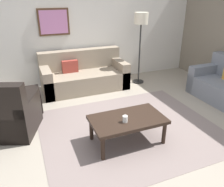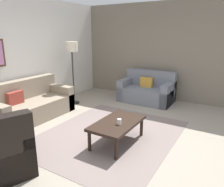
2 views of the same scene
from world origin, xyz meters
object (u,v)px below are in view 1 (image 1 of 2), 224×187
at_px(coffee_table, 127,121).
at_px(framed_artwork, 54,22).
at_px(ottoman, 26,101).
at_px(lamp_standing, 141,26).
at_px(armchair_leather, 8,117).
at_px(couch_main, 83,76).
at_px(cup, 125,119).

height_order(coffee_table, framed_artwork, framed_artwork).
relative_size(ottoman, coffee_table, 0.51).
relative_size(ottoman, lamp_standing, 0.33).
relative_size(armchair_leather, coffee_table, 0.94).
height_order(lamp_standing, framed_artwork, framed_artwork).
xyz_separation_m(ottoman, coffee_table, (1.38, -1.67, 0.16)).
relative_size(ottoman, framed_artwork, 0.81).
bearing_deg(armchair_leather, lamp_standing, 23.13).
relative_size(lamp_standing, framed_artwork, 2.47).
height_order(ottoman, coffee_table, coffee_table).
distance_m(couch_main, cup, 2.47).
relative_size(coffee_table, lamp_standing, 0.64).
xyz_separation_m(armchair_leather, cup, (1.59, -0.98, 0.15)).
relative_size(couch_main, cup, 20.04).
bearing_deg(coffee_table, framed_artwork, 100.72).
height_order(ottoman, framed_artwork, framed_artwork).
bearing_deg(cup, ottoman, 126.37).
distance_m(ottoman, lamp_standing, 3.05).
distance_m(couch_main, armchair_leather, 2.22).
height_order(armchair_leather, framed_artwork, framed_artwork).
xyz_separation_m(cup, lamp_standing, (1.46, 2.29, 0.95)).
xyz_separation_m(couch_main, cup, (-0.06, -2.47, 0.16)).
bearing_deg(couch_main, framed_artwork, 140.97).
bearing_deg(cup, lamp_standing, 57.42).
relative_size(cup, lamp_standing, 0.06).
distance_m(couch_main, ottoman, 1.54).
relative_size(couch_main, armchair_leather, 1.90).
relative_size(couch_main, coffee_table, 1.78).
distance_m(armchair_leather, ottoman, 0.83).
relative_size(couch_main, ottoman, 3.50).
relative_size(cup, framed_artwork, 0.14).
distance_m(coffee_table, lamp_standing, 2.80).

